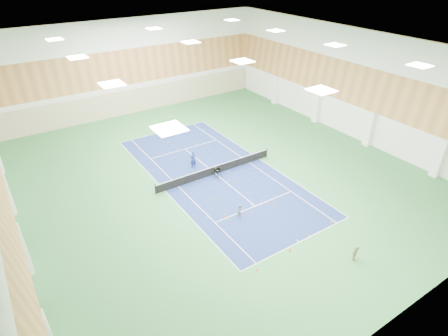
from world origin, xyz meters
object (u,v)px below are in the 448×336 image
object	(u,v)px
tennis_net	(216,169)
ball_cart	(218,173)
child_apron	(355,254)
child_court	(240,211)
coach	(193,159)

from	to	relation	value
tennis_net	ball_cart	size ratio (longest dim) A/B	14.28
tennis_net	child_apron	size ratio (longest dim) A/B	10.96
child_court	ball_cart	size ratio (longest dim) A/B	1.33
tennis_net	child_apron	bearing A→B (deg)	-82.87
tennis_net	child_court	size ratio (longest dim) A/B	10.74
child_apron	ball_cart	distance (m)	14.93
child_apron	ball_cart	xyz separation A→B (m)	(-2.04, 14.79, -0.14)
tennis_net	coach	world-z (taller)	coach
coach	ball_cart	bearing A→B (deg)	102.51
coach	child_court	bearing A→B (deg)	78.04
tennis_net	ball_cart	distance (m)	0.62
child_court	coach	bearing A→B (deg)	85.20
tennis_net	child_apron	distance (m)	15.51
coach	ball_cart	size ratio (longest dim) A/B	2.06
child_apron	ball_cart	size ratio (longest dim) A/B	1.30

